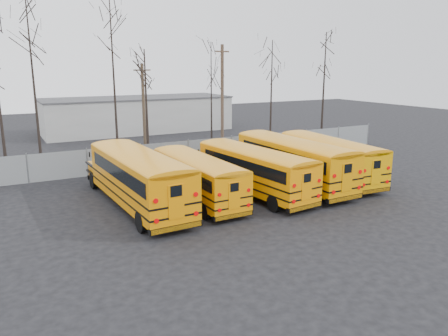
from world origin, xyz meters
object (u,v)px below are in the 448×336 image
bus_d (291,158)px  bus_e (328,155)px  utility_pole_left (144,112)px  utility_pole_right (222,96)px  bus_c (252,167)px  bus_b (196,174)px  bus_a (137,174)px

bus_d → bus_e: (3.22, 0.03, -0.13)m
utility_pole_left → utility_pole_right: bearing=11.0°
bus_c → bus_e: size_ratio=1.00×
bus_b → utility_pole_right: bearing=55.9°
bus_a → bus_c: bearing=-9.1°
bus_a → bus_c: 7.15m
bus_b → bus_d: size_ratio=0.86×
utility_pole_right → bus_c: bearing=-128.7°
bus_a → utility_pole_left: (4.38, 11.94, 2.21)m
bus_b → utility_pole_left: (0.94, 12.39, 2.50)m
bus_c → bus_e: bus_e is taller
bus_a → bus_c: bus_a is taller
bus_d → bus_e: bus_d is taller
bus_a → utility_pole_left: bearing=67.5°
bus_d → utility_pole_left: 13.89m
bus_c → bus_d: size_ratio=0.94×
bus_b → bus_c: bus_c is taller
bus_b → bus_e: size_ratio=0.92×
bus_c → utility_pole_right: utility_pole_right is taller
bus_a → bus_d: (10.44, -0.36, -0.04)m
bus_e → utility_pole_right: 14.71m
bus_e → utility_pole_left: size_ratio=1.36×
bus_b → bus_e: 10.22m
bus_a → utility_pole_right: utility_pole_right is taller
bus_c → bus_e: bearing=-1.4°
bus_d → utility_pole_right: utility_pole_right is taller
bus_c → bus_d: 3.38m
bus_d → bus_e: size_ratio=1.06×
bus_b → bus_c: 3.68m
bus_a → utility_pole_left: size_ratio=1.48×
bus_d → bus_e: 3.22m
bus_e → utility_pole_left: 15.56m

